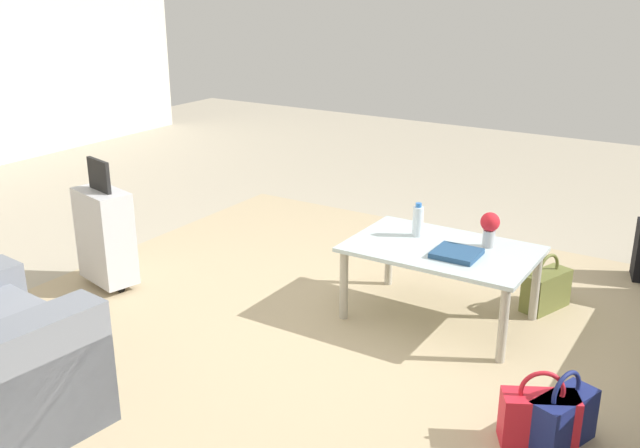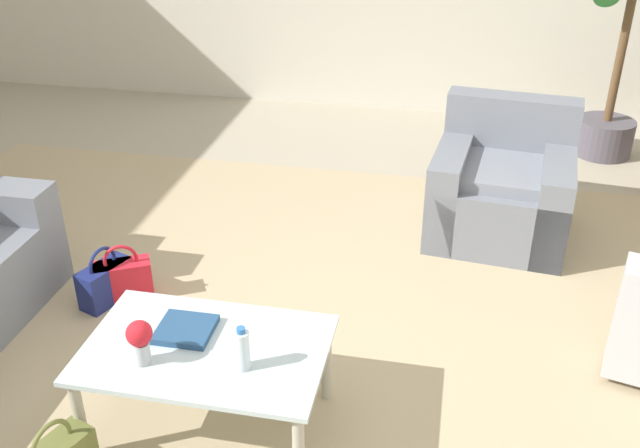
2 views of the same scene
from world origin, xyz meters
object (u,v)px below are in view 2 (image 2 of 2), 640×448
coffee_table_book (186,329)px  flower_vase (140,339)px  water_bottle (242,350)px  coffee_table (207,357)px  handbag_red (124,279)px  potted_palm (620,59)px  handbag_navy (106,282)px  armchair (501,190)px

coffee_table_book → flower_vase: 0.27m
water_bottle → coffee_table: bearing=153.4°
handbag_red → potted_palm: bearing=42.9°
coffee_table_book → handbag_red: coffee_table_book is taller
water_bottle → potted_palm: size_ratio=0.13×
water_bottle → handbag_navy: (-1.12, 0.93, -0.42)m
flower_vase → water_bottle: bearing=6.8°
flower_vase → handbag_navy: (-0.70, 0.98, -0.45)m
armchair → coffee_table: 2.53m
coffee_table → armchair: bearing=58.9°
coffee_table → handbag_navy: 1.27m
handbag_red → handbag_navy: bearing=-150.6°
water_bottle → coffee_table_book: size_ratio=0.84×
flower_vase → potted_palm: potted_palm is taller
armchair → potted_palm: size_ratio=0.59×
armchair → coffee_table_book: 2.53m
water_bottle → flower_vase: bearing=-173.2°
coffee_table_book → handbag_red: 1.12m
water_bottle → handbag_red: water_bottle is taller
handbag_red → armchair: bearing=31.1°
coffee_table → coffee_table_book: size_ratio=4.32×
coffee_table → potted_palm: potted_palm is taller
potted_palm → flower_vase: bearing=-122.2°
flower_vase → handbag_red: 1.28m
armchair → flower_vase: size_ratio=4.70×
handbag_navy → flower_vase: bearing=-54.2°
armchair → flower_vase: (-1.53, -2.32, 0.28)m
armchair → handbag_red: bearing=-148.9°
potted_palm → coffee_table_book: bearing=-122.7°
handbag_red → flower_vase: bearing=-59.1°
water_bottle → flower_vase: size_ratio=1.00×
flower_vase → coffee_table_book: bearing=66.5°
coffee_table → handbag_navy: (-0.92, 0.83, -0.27)m
water_bottle → handbag_red: 1.48m
handbag_navy → water_bottle: bearing=-39.5°
armchair → water_bottle: (-1.11, -2.27, 0.25)m
handbag_red → handbag_navy: same height
handbag_navy → handbag_red: bearing=29.4°
handbag_red → potted_palm: 4.20m
armchair → handbag_red: 2.51m
handbag_navy → armchair: bearing=31.0°
flower_vase → handbag_red: flower_vase is taller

